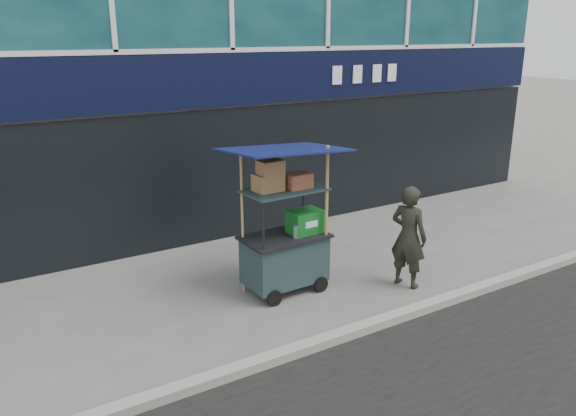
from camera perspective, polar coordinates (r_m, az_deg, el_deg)
ground at (r=7.74m, az=8.16°, el=-11.27°), size 80.00×80.00×0.00m
curb at (r=7.58m, az=9.15°, el=-11.46°), size 80.00×0.18×0.12m
vendor_cart at (r=8.21m, az=-0.22°, el=-3.34°), size 1.69×1.22×2.23m
vendor_man at (r=8.55m, az=12.14°, el=-2.87°), size 0.54×0.66×1.57m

